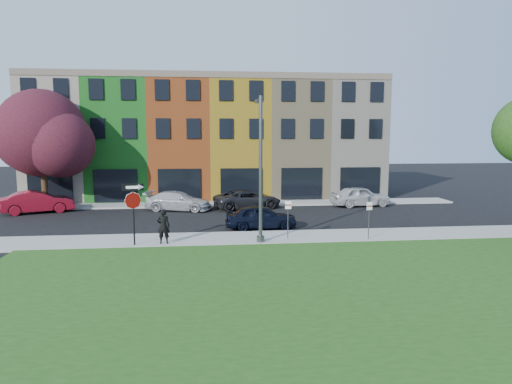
{
  "coord_description": "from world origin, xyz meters",
  "views": [
    {
      "loc": [
        -2.75,
        -20.78,
        5.67
      ],
      "look_at": [
        -0.09,
        4.0,
        2.42
      ],
      "focal_mm": 32.0,
      "sensor_mm": 36.0,
      "label": 1
    }
  ],
  "objects": [
    {
      "name": "rowhouse_block",
      "position": [
        -2.5,
        21.18,
        4.99
      ],
      "size": [
        30.0,
        10.12,
        10.0
      ],
      "color": "beige",
      "rests_on": "ground"
    },
    {
      "name": "street_lamp",
      "position": [
        -0.08,
        2.12,
        3.84
      ],
      "size": [
        0.4,
        2.58,
        7.37
      ],
      "rotation": [
        0.0,
        0.0,
        -0.03
      ],
      "color": "#484B4E",
      "rests_on": "sidewalk_near"
    },
    {
      "name": "parked_car_white",
      "position": [
        9.04,
        13.15,
        0.78
      ],
      "size": [
        2.76,
        4.94,
        1.56
      ],
      "primitive_type": "imported",
      "rotation": [
        0.0,
        0.0,
        1.67
      ],
      "color": "silver",
      "rests_on": "ground"
    },
    {
      "name": "man",
      "position": [
        -4.98,
        2.07,
        1.0
      ],
      "size": [
        0.65,
        0.44,
        1.76
      ],
      "primitive_type": "imported",
      "rotation": [
        0.0,
        0.0,
        3.13
      ],
      "color": "black",
      "rests_on": "sidewalk_near"
    },
    {
      "name": "grass_park",
      "position": [
        8.0,
        -6.0,
        0.05
      ],
      "size": [
        40.0,
        16.0,
        0.1
      ],
      "primitive_type": "cube",
      "color": "#1F4814",
      "rests_on": "ground"
    },
    {
      "name": "sidewalk_near",
      "position": [
        2.0,
        3.0,
        0.06
      ],
      "size": [
        40.0,
        3.0,
        0.12
      ],
      "primitive_type": "cube",
      "color": "gray",
      "rests_on": "ground"
    },
    {
      "name": "parked_car_silver",
      "position": [
        -4.91,
        12.67,
        0.7
      ],
      "size": [
        4.36,
        5.81,
        1.4
      ],
      "primitive_type": "imported",
      "rotation": [
        0.0,
        0.0,
        1.31
      ],
      "color": "#ADAEB2",
      "rests_on": "ground"
    },
    {
      "name": "parked_car_red",
      "position": [
        -14.77,
        12.7,
        0.79
      ],
      "size": [
        4.85,
        5.92,
        1.59
      ],
      "primitive_type": "imported",
      "rotation": [
        0.0,
        0.0,
        1.93
      ],
      "color": "maroon",
      "rests_on": "ground"
    },
    {
      "name": "parked_car_dark",
      "position": [
        0.23,
        13.02,
        0.7
      ],
      "size": [
        4.74,
        6.16,
        1.4
      ],
      "primitive_type": "imported",
      "rotation": [
        0.0,
        0.0,
        1.82
      ],
      "color": "black",
      "rests_on": "ground"
    },
    {
      "name": "ground",
      "position": [
        0.0,
        0.0,
        0.0
      ],
      "size": [
        120.0,
        120.0,
        0.0
      ],
      "primitive_type": "plane",
      "color": "black",
      "rests_on": "ground"
    },
    {
      "name": "sedan_near",
      "position": [
        0.38,
        5.65,
        0.72
      ],
      "size": [
        1.8,
        4.25,
        1.44
      ],
      "primitive_type": "imported",
      "rotation": [
        0.0,
        0.0,
        1.58
      ],
      "color": "black",
      "rests_on": "ground"
    },
    {
      "name": "stop_sign",
      "position": [
        -6.41,
        1.88,
        2.31
      ],
      "size": [
        1.05,
        0.16,
        3.07
      ],
      "rotation": [
        0.0,
        0.0,
        0.11
      ],
      "color": "black",
      "rests_on": "sidewalk_near"
    },
    {
      "name": "parking_sign_a",
      "position": [
        1.43,
        2.43,
        1.44
      ],
      "size": [
        0.32,
        0.1,
        2.1
      ],
      "rotation": [
        0.0,
        0.0,
        -0.13
      ],
      "color": "#484B4E",
      "rests_on": "sidewalk_near"
    },
    {
      "name": "parking_sign_b",
      "position": [
        5.62,
        1.89,
        1.41
      ],
      "size": [
        0.32,
        0.11,
        2.05
      ],
      "rotation": [
        0.0,
        0.0,
        0.17
      ],
      "color": "#484B4E",
      "rests_on": "sidewalk_near"
    },
    {
      "name": "tree_purple",
      "position": [
        -14.63,
        14.26,
        5.47
      ],
      "size": [
        7.64,
        6.69,
        8.7
      ],
      "color": "black",
      "rests_on": "sidewalk_far"
    },
    {
      "name": "sidewalk_far",
      "position": [
        -3.0,
        15.0,
        0.06
      ],
      "size": [
        40.0,
        2.4,
        0.12
      ],
      "primitive_type": "cube",
      "color": "gray",
      "rests_on": "ground"
    }
  ]
}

